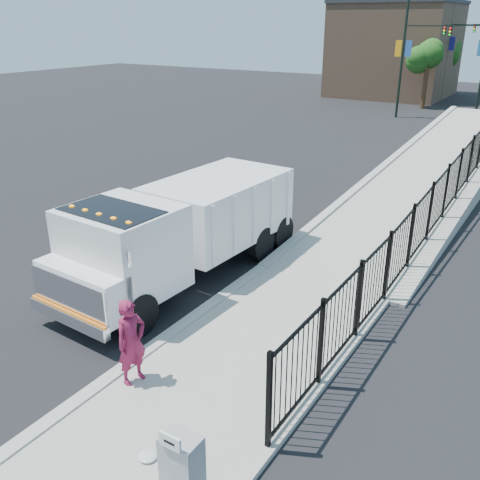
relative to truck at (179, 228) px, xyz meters
The scene contains 15 objects.
ground 3.23m from the truck, 54.36° to the right, with size 120.00×120.00×0.00m, color black.
sidewalk 5.80m from the truck, 50.28° to the right, with size 3.55×12.00×0.12m, color #9E998E.
curb 4.84m from the truck, 68.95° to the right, with size 0.30×12.00×0.16m, color #ADAAA3.
ramp 14.28m from the truck, 74.54° to the left, with size 3.95×24.00×1.70m, color #9E998E.
iron_fence 11.01m from the truck, 61.72° to the left, with size 0.10×28.00×1.80m, color black.
truck is the anchor object (origin of this frame).
worker 4.73m from the truck, 63.05° to the right, with size 0.64×0.42×1.75m, color maroon.
utility_cabinet 7.70m from the truck, 51.58° to the right, with size 0.55×0.40×1.25m, color gray.
arrow_sign 7.83m from the truck, 52.58° to the right, with size 0.35×0.04×0.22m, color white.
debris 6.85m from the truck, 56.47° to the right, with size 0.32×0.32×0.08m, color silver.
light_pole_0 29.86m from the truck, 95.36° to the left, with size 3.77×0.22×8.00m.
light_pole_2 40.46m from the truck, 93.00° to the left, with size 3.77×0.22×8.00m.
tree_0 35.01m from the truck, 94.18° to the left, with size 2.23×2.23×5.12m.
tree_2 44.82m from the truck, 94.64° to the left, with size 3.02×3.02×5.51m.
building 42.40m from the truck, 99.99° to the left, with size 10.00×10.00×8.00m, color #8C664C.
Camera 1 is at (6.85, -8.10, 6.69)m, focal length 40.00 mm.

